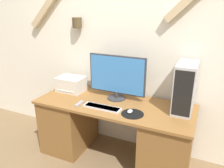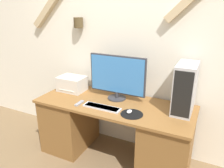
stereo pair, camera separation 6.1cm
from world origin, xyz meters
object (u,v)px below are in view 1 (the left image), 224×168
mouse (130,111)px  printer (71,84)px  keyboard (102,107)px  remote_control (79,104)px  monitor (117,76)px  computer_tower (185,88)px

mouse → printer: bearing=163.6°
keyboard → remote_control: size_ratio=2.89×
monitor → mouse: 0.47m
monitor → remote_control: monitor is taller
mouse → remote_control: size_ratio=0.54×
mouse → printer: printer is taller
keyboard → printer: size_ratio=1.25×
remote_control → keyboard: bearing=3.4°
computer_tower → remote_control: size_ratio=3.52×
keyboard → remote_control: 0.28m
printer → mouse: bearing=-16.4°
mouse → computer_tower: computer_tower is taller
printer → remote_control: size_ratio=2.31×
keyboard → computer_tower: computer_tower is taller
keyboard → mouse: bearing=4.3°
keyboard → mouse: mouse is taller
monitor → mouse: monitor is taller
computer_tower → keyboard: bearing=-158.9°
computer_tower → monitor: bearing=180.0°
monitor → printer: size_ratio=2.03×
mouse → remote_control: 0.60m
keyboard → computer_tower: 0.89m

